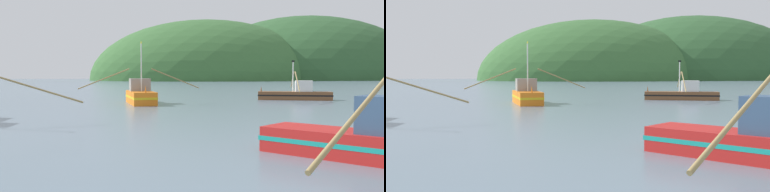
% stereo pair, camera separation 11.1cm
% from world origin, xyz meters
% --- Properties ---
extents(hill_mid_right, '(130.76, 104.61, 66.15)m').
position_xyz_m(hill_mid_right, '(63.50, 217.62, 0.00)').
color(hill_mid_right, '#386633').
rests_on(hill_mid_right, ground).
extents(hill_mid_left, '(146.08, 116.86, 76.86)m').
position_xyz_m(hill_mid_left, '(129.53, 221.91, 0.00)').
color(hill_mid_left, '#2D562D').
rests_on(hill_mid_left, ground).
extents(fishing_boat_brown, '(8.81, 14.53, 4.90)m').
position_xyz_m(fishing_boat_brown, '(14.43, 45.38, 0.75)').
color(fishing_boat_brown, brown).
rests_on(fishing_boat_brown, ground).
extents(fishing_boat_orange, '(13.08, 7.42, 6.64)m').
position_xyz_m(fishing_boat_orange, '(-5.13, 44.54, 0.92)').
color(fishing_boat_orange, orange).
rests_on(fishing_boat_orange, ground).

